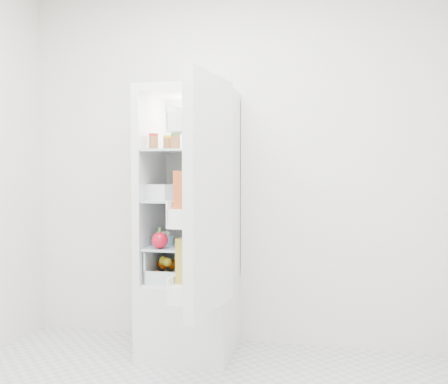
% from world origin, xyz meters
% --- Properties ---
extents(room_walls, '(3.02, 3.02, 2.61)m').
position_xyz_m(room_walls, '(0.00, 0.00, 1.59)').
color(room_walls, silver).
rests_on(room_walls, ground).
extents(refrigerator, '(0.60, 0.60, 1.80)m').
position_xyz_m(refrigerator, '(-0.20, 1.25, 0.67)').
color(refrigerator, silver).
rests_on(refrigerator, ground).
extents(shelf_low, '(0.49, 0.53, 0.01)m').
position_xyz_m(shelf_low, '(-0.20, 1.19, 0.74)').
color(shelf_low, silver).
rests_on(shelf_low, refrigerator).
extents(shelf_mid, '(0.49, 0.53, 0.02)m').
position_xyz_m(shelf_mid, '(-0.20, 1.19, 1.05)').
color(shelf_mid, silver).
rests_on(shelf_mid, refrigerator).
extents(shelf_top, '(0.49, 0.53, 0.02)m').
position_xyz_m(shelf_top, '(-0.20, 1.19, 1.38)').
color(shelf_top, silver).
rests_on(shelf_top, refrigerator).
extents(crisper_left, '(0.23, 0.46, 0.22)m').
position_xyz_m(crisper_left, '(-0.32, 1.19, 0.61)').
color(crisper_left, silver).
rests_on(crisper_left, refrigerator).
extents(crisper_right, '(0.23, 0.46, 0.22)m').
position_xyz_m(crisper_right, '(-0.08, 1.19, 0.61)').
color(crisper_right, silver).
rests_on(crisper_right, refrigerator).
extents(condiment_jars, '(0.38, 0.16, 0.08)m').
position_xyz_m(condiment_jars, '(-0.24, 1.07, 1.43)').
color(condiment_jars, '#B21919').
rests_on(condiment_jars, shelf_top).
extents(squeeze_bottle, '(0.07, 0.07, 0.20)m').
position_xyz_m(squeeze_bottle, '(0.01, 1.19, 1.49)').
color(squeeze_bottle, silver).
rests_on(squeeze_bottle, shelf_top).
extents(tub_white, '(0.20, 0.20, 0.10)m').
position_xyz_m(tub_white, '(-0.35, 1.09, 1.11)').
color(tub_white, silver).
rests_on(tub_white, shelf_mid).
extents(tub_cream, '(0.16, 0.16, 0.08)m').
position_xyz_m(tub_cream, '(-0.16, 1.15, 1.10)').
color(tub_cream, silver).
rests_on(tub_cream, shelf_mid).
extents(tin_red, '(0.10, 0.10, 0.06)m').
position_xyz_m(tin_red, '(-0.10, 0.96, 1.09)').
color(tin_red, '#B31A2B').
rests_on(tin_red, shelf_mid).
extents(foil_tray, '(0.19, 0.17, 0.04)m').
position_xyz_m(foil_tray, '(-0.22, 1.37, 1.08)').
color(foil_tray, silver).
rests_on(foil_tray, shelf_mid).
extents(red_cabbage, '(0.17, 0.17, 0.17)m').
position_xyz_m(red_cabbage, '(-0.06, 1.17, 0.83)').
color(red_cabbage, '#57205E').
rests_on(red_cabbage, shelf_low).
extents(bell_pepper, '(0.11, 0.11, 0.11)m').
position_xyz_m(bell_pepper, '(-0.33, 0.97, 0.80)').
color(bell_pepper, '#B30B20').
rests_on(bell_pepper, shelf_low).
extents(mushroom_bowl, '(0.18, 0.18, 0.07)m').
position_xyz_m(mushroom_bowl, '(-0.36, 1.13, 0.78)').
color(mushroom_bowl, '#7FA3BD').
rests_on(mushroom_bowl, shelf_low).
extents(salad_bag, '(0.10, 0.10, 0.10)m').
position_xyz_m(salad_bag, '(-0.03, 0.97, 0.80)').
color(salad_bag, '#B4CA97').
rests_on(salad_bag, shelf_low).
extents(citrus_pile, '(0.20, 0.24, 0.16)m').
position_xyz_m(citrus_pile, '(-0.33, 1.12, 0.59)').
color(citrus_pile, orange).
rests_on(citrus_pile, refrigerator).
extents(veg_pile, '(0.16, 0.30, 0.10)m').
position_xyz_m(veg_pile, '(-0.07, 1.18, 0.56)').
color(veg_pile, '#184918').
rests_on(veg_pile, refrigerator).
extents(fridge_door, '(0.24, 0.60, 1.30)m').
position_xyz_m(fridge_door, '(0.06, 0.61, 1.09)').
color(fridge_door, silver).
rests_on(fridge_door, refrigerator).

